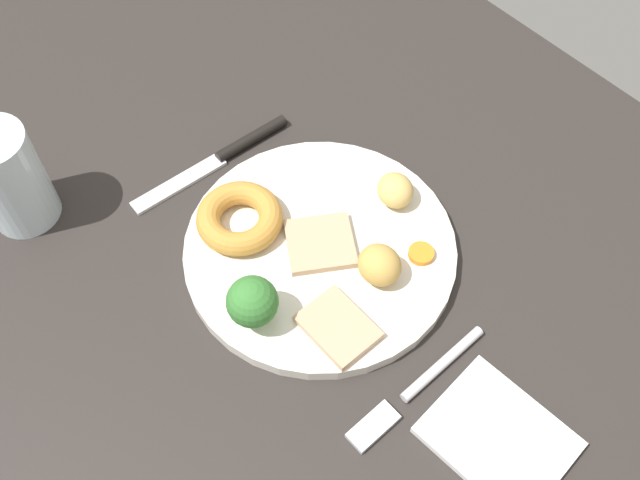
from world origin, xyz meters
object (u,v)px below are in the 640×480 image
object	(u,v)px
folded_napkin	(498,437)
fork	(415,389)
water_glass	(9,178)
knife	(225,155)
roast_potato_right	(395,190)
dinner_plate	(320,250)
meat_slice_main	(338,327)
yorkshire_pudding	(240,218)
roast_potato_left	(380,265)
broccoli_floret	(252,302)
carrot_coin_front	(421,254)
meat_slice_under	(320,243)

from	to	relation	value
folded_napkin	fork	bearing A→B (deg)	16.77
water_glass	knife	bearing A→B (deg)	-110.43
roast_potato_right	dinner_plate	bearing A→B (deg)	86.33
meat_slice_main	water_glass	bearing A→B (deg)	25.55
yorkshire_pudding	roast_potato_left	world-z (taller)	roast_potato_left
yorkshire_pudding	water_glass	bearing A→B (deg)	42.77
broccoli_floret	yorkshire_pudding	bearing A→B (deg)	-29.94
meat_slice_main	broccoli_floret	world-z (taller)	broccoli_floret
broccoli_floret	water_glass	size ratio (longest dim) A/B	0.50
broccoli_floret	knife	bearing A→B (deg)	-28.64
dinner_plate	meat_slice_main	distance (cm)	8.79
carrot_coin_front	folded_napkin	world-z (taller)	carrot_coin_front
fork	meat_slice_main	bearing A→B (deg)	-80.06
broccoli_floret	folded_napkin	xyz separation A→B (cm)	(-20.84, -8.67, -4.05)
knife	folded_napkin	distance (cm)	38.28
dinner_plate	meat_slice_under	size ratio (longest dim) A/B	4.16
roast_potato_right	fork	world-z (taller)	roast_potato_right
fork	roast_potato_right	bearing A→B (deg)	-129.33
dinner_plate	yorkshire_pudding	distance (cm)	8.13
knife	folded_napkin	world-z (taller)	knife
roast_potato_right	carrot_coin_front	bearing A→B (deg)	157.65
yorkshire_pudding	broccoli_floret	distance (cm)	10.34
yorkshire_pudding	broccoli_floret	size ratio (longest dim) A/B	1.51
roast_potato_left	folded_napkin	size ratio (longest dim) A/B	0.37
dinner_plate	yorkshire_pudding	bearing A→B (deg)	31.99
dinner_plate	carrot_coin_front	world-z (taller)	carrot_coin_front
dinner_plate	fork	world-z (taller)	dinner_plate
fork	dinner_plate	bearing A→B (deg)	-101.38
roast_potato_left	water_glass	world-z (taller)	water_glass
meat_slice_main	knife	bearing A→B (deg)	-11.47
yorkshire_pudding	roast_potato_left	distance (cm)	14.00
broccoli_floret	water_glass	distance (cm)	26.26
meat_slice_main	folded_napkin	distance (cm)	15.91
dinner_plate	roast_potato_left	size ratio (longest dim) A/B	6.20
roast_potato_right	folded_napkin	distance (cm)	24.44
meat_slice_main	roast_potato_right	bearing A→B (deg)	-62.50
meat_slice_under	fork	xyz separation A→B (cm)	(-15.56, 2.84, -1.41)
meat_slice_main	yorkshire_pudding	bearing A→B (deg)	-0.78
carrot_coin_front	knife	bearing A→B (deg)	15.49
yorkshire_pudding	fork	size ratio (longest dim) A/B	0.54
roast_potato_right	carrot_coin_front	size ratio (longest dim) A/B	1.61
meat_slice_main	broccoli_floret	bearing A→B (deg)	41.83
water_glass	meat_slice_main	bearing A→B (deg)	-154.45
carrot_coin_front	roast_potato_right	bearing A→B (deg)	-22.35
meat_slice_main	water_glass	world-z (taller)	water_glass
broccoli_floret	fork	bearing A→B (deg)	-154.43
meat_slice_under	water_glass	bearing A→B (deg)	39.88
meat_slice_under	yorkshire_pudding	distance (cm)	7.98
meat_slice_under	water_glass	distance (cm)	29.43
meat_slice_under	broccoli_floret	distance (cm)	9.88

